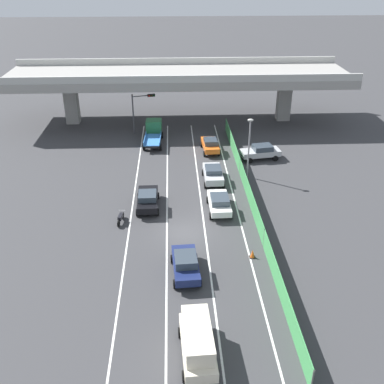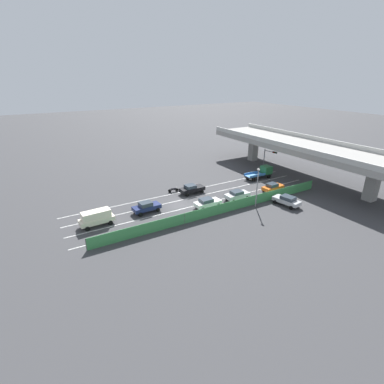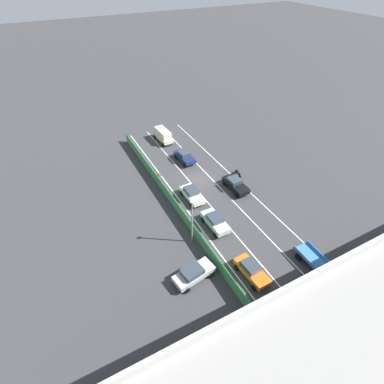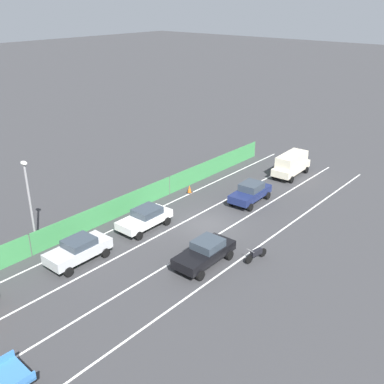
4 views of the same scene
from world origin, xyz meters
The scene contains 19 objects.
ground_plane centered at (0.00, 0.00, 0.00)m, with size 300.00×300.00×0.00m, color #38383A.
lane_line_left_edge centered at (-4.84, 4.42, 0.00)m, with size 0.14×44.84×0.01m, color silver.
lane_line_mid_left centered at (-1.61, 4.42, 0.00)m, with size 0.14×44.84×0.01m, color silver.
lane_line_mid_right centered at (1.61, 4.42, 0.00)m, with size 0.14×44.84×0.01m, color silver.
lane_line_right_edge centered at (4.84, 4.42, 0.00)m, with size 0.14×44.84×0.01m, color silver.
elevated_overpass centered at (0.00, 28.84, 6.05)m, with size 45.95×11.10×7.64m.
green_fence centered at (6.15, 4.42, 0.83)m, with size 0.10×40.94×1.65m.
car_taxi_orange centered at (3.48, 17.51, 0.89)m, with size 2.13×4.36×1.63m.
car_sedan_black centered at (-3.37, 4.41, 0.89)m, with size 2.12×4.56×1.63m.
car_hatchback_white centered at (3.16, 3.46, 0.88)m, with size 2.07×4.38×1.58m.
car_sedan_navy centered at (-0.21, -5.61, 0.92)m, with size 2.22×4.42×1.70m.
car_van_cream centered at (0.22, -13.28, 1.25)m, with size 2.21×4.86×2.21m.
car_sedan_silver centered at (3.12, 9.55, 0.91)m, with size 2.08×4.38×1.63m.
flatbed_truck_blue centered at (-3.32, 21.35, 1.23)m, with size 2.37×6.01×2.37m.
motorcycle centered at (-5.65, 1.84, 0.46)m, with size 0.61×1.94×0.93m.
parked_wagon_silver centered at (9.08, 15.05, 0.92)m, with size 4.68×2.61×1.66m.
traffic_light centered at (-4.96, 24.31, 3.67)m, with size 2.97×0.86×5.19m.
street_lamp centered at (6.81, 10.41, 3.94)m, with size 0.60×0.36×6.40m.
traffic_cone centered at (5.03, -3.79, 0.33)m, with size 0.47×0.47×0.70m.
Camera 2 is at (38.59, -20.38, 19.76)m, focal length 27.25 mm.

